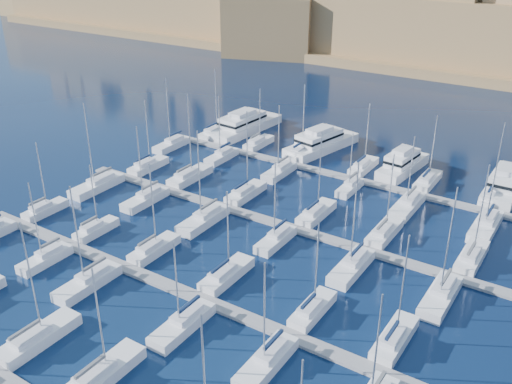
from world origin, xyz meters
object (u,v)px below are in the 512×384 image
Objects in this scene: sailboat_2 at (38,338)px; motor_yacht_c at (402,164)px; motor_yacht_a at (244,124)px; motor_yacht_b at (321,142)px; motor_yacht_d at (506,183)px.

sailboat_2 is 1.06× the size of motor_yacht_c.
sailboat_2 is 74.14m from motor_yacht_a.
motor_yacht_a is 37.73m from motor_yacht_c.
motor_yacht_a is (-20.38, 71.28, 0.96)m from sailboat_2.
motor_yacht_c is (37.63, -2.72, -0.00)m from motor_yacht_a.
motor_yacht_d is at bearing -0.99° from motor_yacht_b.
sailboat_2 is 70.48m from motor_yacht_b.
motor_yacht_c is at bearing -4.14° from motor_yacht_a.
motor_yacht_b is 1.30× the size of motor_yacht_c.
motor_yacht_a is at bearing 105.95° from sailboat_2.
motor_yacht_a and motor_yacht_c have the same top height.
motor_yacht_b is at bearing 179.01° from motor_yacht_d.
sailboat_2 is 0.76× the size of motor_yacht_a.
motor_yacht_c is at bearing -175.93° from motor_yacht_d.
motor_yacht_a and motor_yacht_b have the same top height.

